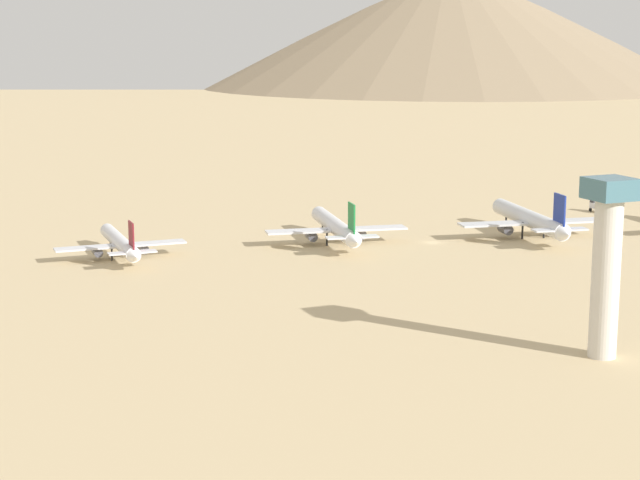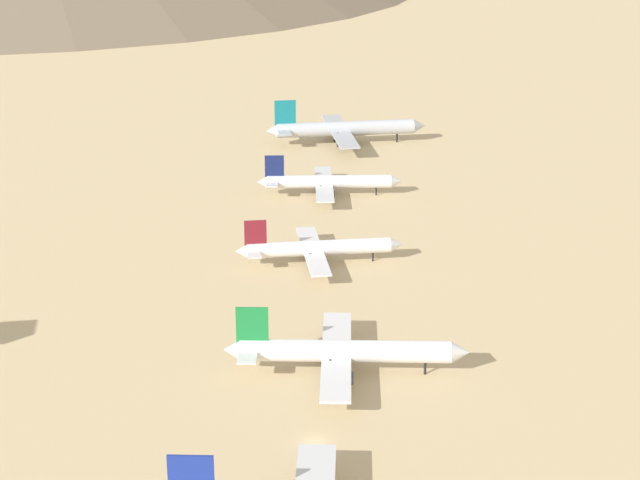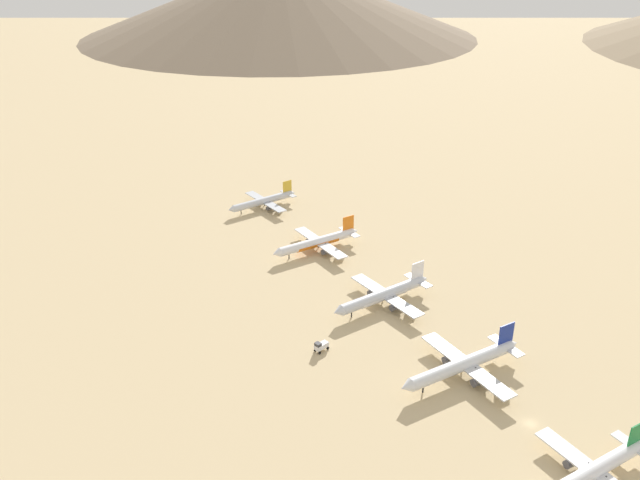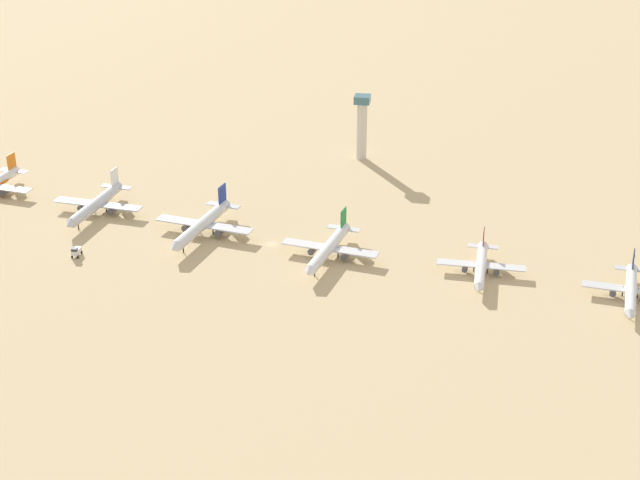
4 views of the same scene
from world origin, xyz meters
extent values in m
plane|color=tan|center=(0.00, 0.00, 0.00)|extent=(2235.43, 2235.43, 0.00)
cylinder|color=silver|center=(-38.27, -184.64, 4.06)|extent=(34.99, 6.46, 3.67)
cone|color=silver|center=(-19.37, -186.16, 4.06)|extent=(3.37, 3.84, 3.60)
cone|color=silver|center=(-56.96, -183.13, 4.06)|extent=(2.96, 3.51, 3.31)
cube|color=gold|center=(-53.49, -183.41, 8.36)|extent=(5.33, 0.77, 6.77)
cube|color=#B6BBC5|center=(-54.07, -183.36, 4.43)|extent=(4.02, 11.81, 0.35)
cube|color=#B6BBC5|center=(-39.71, -184.52, 3.42)|extent=(7.46, 33.16, 0.44)
cylinder|color=#4C4C54|center=(-38.47, -178.80, 2.09)|extent=(4.23, 2.54, 2.22)
cylinder|color=#4C4C54|center=(-39.41, -190.37, 2.09)|extent=(4.23, 2.54, 2.22)
cylinder|color=black|center=(-25.08, -185.70, 1.85)|extent=(0.43, 0.43, 3.69)
cylinder|color=black|center=(-40.47, -181.94, 1.85)|extent=(0.43, 0.43, 3.69)
cylinder|color=black|center=(-40.88, -186.95, 1.85)|extent=(0.43, 0.43, 3.69)
cylinder|color=white|center=(-27.19, -128.98, 4.54)|extent=(39.08, 9.71, 4.11)
cone|color=white|center=(-6.24, -132.06, 4.54)|extent=(4.00, 4.48, 4.02)
cone|color=white|center=(-47.93, -125.94, 4.54)|extent=(3.53, 4.09, 3.69)
cube|color=orange|center=(-44.08, -126.51, 9.35)|extent=(5.93, 1.24, 7.56)
cube|color=silver|center=(-44.72, -126.41, 4.95)|extent=(5.30, 13.33, 0.39)
cube|color=silver|center=(-28.79, -128.75, 3.82)|extent=(10.68, 37.13, 0.49)
cylinder|color=#4C4C54|center=(-27.00, -122.46, 2.33)|extent=(4.85, 3.12, 2.48)
cylinder|color=#4C4C54|center=(-28.88, -135.29, 2.33)|extent=(4.85, 3.12, 2.48)
cylinder|color=black|center=(-12.56, -131.13, 2.06)|extent=(0.48, 0.48, 4.13)
cylinder|color=black|center=(-29.45, -125.81, 2.06)|extent=(0.48, 0.48, 4.13)
cylinder|color=black|center=(-30.27, -131.37, 2.06)|extent=(0.48, 0.48, 4.13)
cylinder|color=orange|center=(-27.19, -128.98, 4.23)|extent=(21.76, 7.17, 4.11)
cylinder|color=silver|center=(-15.64, -76.58, 4.68)|extent=(40.37, 8.50, 4.24)
cone|color=silver|center=(6.10, -78.92, 4.68)|extent=(3.99, 4.51, 4.15)
cone|color=silver|center=(-37.14, -74.27, 4.68)|extent=(3.51, 4.13, 3.81)
cube|color=white|center=(-33.15, -74.70, 9.65)|extent=(6.14, 1.04, 7.81)
cube|color=#B6BBC5|center=(-33.82, -74.63, 5.11)|extent=(4.98, 13.69, 0.40)
cube|color=#B6BBC5|center=(-17.30, -76.40, 3.94)|extent=(9.60, 38.29, 0.50)
cylinder|color=#4C4C54|center=(-15.70, -69.85, 2.41)|extent=(4.93, 3.05, 2.56)
cylinder|color=#4C4C54|center=(-17.13, -83.15, 2.41)|extent=(4.93, 3.05, 2.56)
cylinder|color=black|center=(-0.47, -78.21, 2.13)|extent=(0.49, 0.49, 4.26)
cylinder|color=black|center=(-18.10, -73.40, 2.13)|extent=(0.49, 0.49, 4.26)
cylinder|color=black|center=(-18.72, -79.17, 2.13)|extent=(0.49, 0.49, 4.26)
cylinder|color=white|center=(-15.64, -76.58, 4.37)|extent=(22.41, 6.58, 4.25)
cylinder|color=silver|center=(-2.68, -27.96, 4.94)|extent=(42.42, 12.17, 4.47)
cone|color=silver|center=(19.97, -32.20, 4.94)|extent=(4.50, 4.99, 4.38)
cone|color=silver|center=(-25.10, -23.77, 4.94)|extent=(3.97, 4.56, 4.02)
cube|color=navy|center=(-20.94, -24.55, 10.17)|extent=(6.43, 1.59, 8.23)
cube|color=silver|center=(-21.63, -24.42, 5.38)|extent=(6.29, 14.56, 0.42)
cube|color=silver|center=(-4.42, -27.64, 4.16)|extent=(13.13, 40.37, 0.53)
cylinder|color=#4C4C54|center=(-2.20, -20.88, 2.54)|extent=(5.35, 3.57, 2.70)
cylinder|color=#4C4C54|center=(-4.79, -34.75, 2.54)|extent=(5.35, 3.57, 2.70)
cylinder|color=black|center=(13.13, -30.92, 2.25)|extent=(0.52, 0.52, 4.49)
cylinder|color=black|center=(-5.01, -24.42, 2.25)|extent=(0.52, 0.52, 4.49)
cylinder|color=black|center=(-6.13, -30.43, 2.25)|extent=(0.52, 0.52, 4.49)
cylinder|color=white|center=(9.27, 23.74, 4.56)|extent=(39.20, 10.97, 4.13)
cube|color=#197A38|center=(-7.61, 26.77, 9.39)|extent=(5.94, 1.43, 7.60)
cube|color=silver|center=(-8.25, 26.89, 4.97)|extent=(5.72, 13.44, 0.39)
cube|color=silver|center=(7.67, 24.03, 3.84)|extent=(11.87, 37.29, 0.49)
cylinder|color=#4C4C54|center=(7.37, 17.46, 2.35)|extent=(4.93, 3.26, 2.50)
cylinder|color=black|center=(6.10, 21.44, 2.07)|extent=(0.48, 0.48, 4.15)
cube|color=silver|center=(22.34, -69.47, 1.95)|extent=(5.32, 2.58, 1.70)
cube|color=#333338|center=(24.04, -69.38, 3.35)|extent=(1.91, 2.16, 1.10)
cylinder|color=black|center=(24.25, -68.21, 0.55)|extent=(1.12, 0.41, 1.10)
cylinder|color=black|center=(24.37, -70.51, 0.55)|extent=(1.12, 0.41, 1.10)
cylinder|color=black|center=(20.30, -68.43, 0.55)|extent=(1.12, 0.41, 1.10)
cylinder|color=black|center=(20.43, -70.72, 0.55)|extent=(1.12, 0.41, 1.10)
camera|label=1|loc=(-243.23, 134.41, 54.78)|focal=60.46mm
camera|label=2|loc=(-23.23, -156.75, 94.25)|focal=61.73mm
camera|label=3|loc=(150.33, 76.40, 136.98)|focal=37.62mm
camera|label=4|loc=(325.86, 74.64, 157.80)|focal=54.10mm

